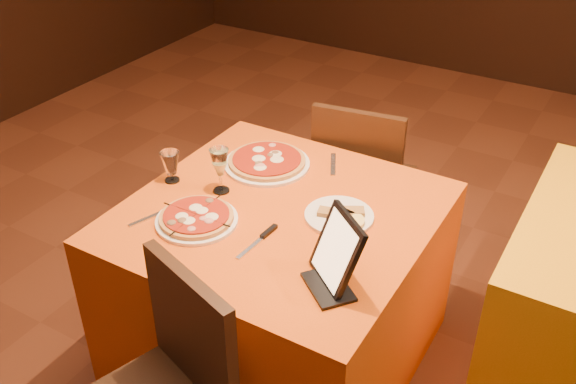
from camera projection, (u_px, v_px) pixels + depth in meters
The scene contains 12 objects.
floor at pixel (299, 355), 2.80m from camera, with size 6.00×7.00×0.01m, color #5E2D19.
main_table at pixel (280, 287), 2.60m from camera, with size 1.10×1.10×0.75m, color #D2500D.
chair_main_far at pixel (365, 180), 3.14m from camera, with size 0.41×0.41×0.91m, color black, non-canonical shape.
pizza_near at pixel (197, 219), 2.33m from camera, with size 0.30×0.30×0.03m.
pizza_far at pixel (267, 162), 2.67m from camera, with size 0.36×0.36×0.03m.
cutlet_dish at pixel (339, 215), 2.35m from camera, with size 0.26×0.26×0.03m.
wine_glass at pixel (220, 170), 2.46m from camera, with size 0.08×0.08×0.19m, color #FAFE90, non-canonical shape.
water_glass at pixel (171, 167), 2.54m from camera, with size 0.06×0.06×0.13m, color white, non-canonical shape.
tablet at pixel (337, 250), 2.00m from camera, with size 0.21×0.02×0.24m, color black.
knife at pixel (254, 244), 2.22m from camera, with size 0.19×0.02×0.01m, color #ABADB2.
fork_near at pixel (146, 219), 2.35m from camera, with size 0.14×0.02×0.01m, color #B9B8C0.
fork_far at pixel (333, 164), 2.68m from camera, with size 0.18×0.02×0.01m, color silver.
Camera 1 is at (0.96, -1.72, 2.10)m, focal length 40.00 mm.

